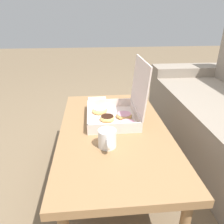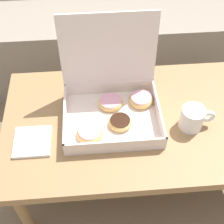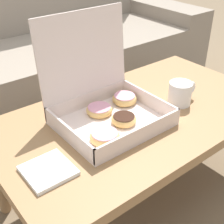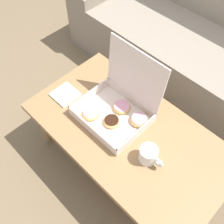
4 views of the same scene
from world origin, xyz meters
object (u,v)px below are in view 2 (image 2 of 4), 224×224
object	(u,v)px
couch	(119,8)
pastry_box	(113,101)
coffee_table	(143,125)
coffee_mug	(193,118)

from	to	relation	value
couch	pastry_box	bearing A→B (deg)	-97.33
coffee_table	coffee_mug	distance (m)	0.20
couch	coffee_mug	size ratio (longest dim) A/B	17.56
coffee_mug	couch	bearing A→B (deg)	99.86
couch	coffee_table	size ratio (longest dim) A/B	2.12
couch	coffee_mug	xyz separation A→B (m)	(0.18, -1.03, 0.14)
coffee_table	couch	bearing A→B (deg)	90.00
coffee_table	pastry_box	xyz separation A→B (m)	(-0.12, 0.04, 0.11)
couch	pastry_box	xyz separation A→B (m)	(-0.12, -0.93, 0.16)
coffee_table	pastry_box	distance (m)	0.17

